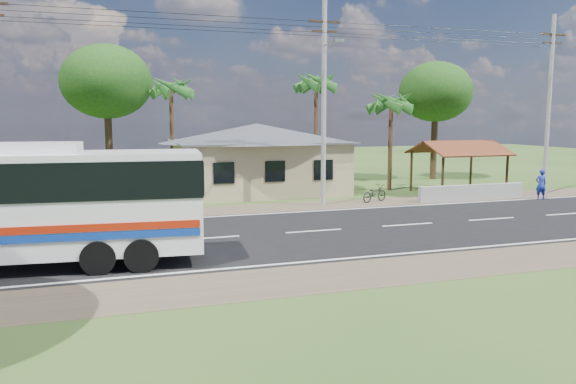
% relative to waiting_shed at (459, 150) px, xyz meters
% --- Properties ---
extents(ground, '(120.00, 120.00, 0.00)m').
position_rel_waiting_shed_xyz_m(ground, '(-13.00, -8.50, -2.73)').
color(ground, '#2D4719').
rests_on(ground, ground).
extents(road, '(120.00, 16.00, 0.03)m').
position_rel_waiting_shed_xyz_m(road, '(-13.00, -8.50, -2.72)').
color(road, black).
rests_on(road, ground).
extents(house, '(12.40, 10.00, 5.00)m').
position_rel_waiting_shed_xyz_m(house, '(-12.00, 4.50, -0.09)').
color(house, tan).
rests_on(house, ground).
extents(waiting_shed, '(5.20, 4.48, 3.35)m').
position_rel_waiting_shed_xyz_m(waiting_shed, '(0.00, 0.00, 0.00)').
color(waiting_shed, '#392715').
rests_on(waiting_shed, ground).
extents(concrete_barrier, '(7.00, 0.30, 0.90)m').
position_rel_waiting_shed_xyz_m(concrete_barrier, '(-1.00, -2.90, -2.28)').
color(concrete_barrier, '#9E9E99').
rests_on(concrete_barrier, ground).
extents(utility_poles, '(32.80, 2.22, 11.00)m').
position_rel_waiting_shed_xyz_m(utility_poles, '(-10.33, -2.01, 3.04)').
color(utility_poles, '#9E9E99').
rests_on(utility_poles, ground).
extents(palm_near, '(2.80, 2.80, 6.70)m').
position_rel_waiting_shed_xyz_m(palm_near, '(-3.50, 2.50, 2.98)').
color(palm_near, '#47301E').
rests_on(palm_near, ground).
extents(palm_mid, '(2.80, 2.80, 8.20)m').
position_rel_waiting_shed_xyz_m(palm_mid, '(-7.00, 7.00, 4.43)').
color(palm_mid, '#47301E').
rests_on(palm_mid, ground).
extents(palm_far, '(2.80, 2.80, 7.70)m').
position_rel_waiting_shed_xyz_m(palm_far, '(-17.00, 7.50, 3.95)').
color(palm_far, '#47301E').
rests_on(palm_far, ground).
extents(tree_behind_house, '(6.00, 6.00, 9.61)m').
position_rel_waiting_shed_xyz_m(tree_behind_house, '(-21.00, 9.50, 4.39)').
color(tree_behind_house, '#47301E').
rests_on(tree_behind_house, ground).
extents(tree_behind_shed, '(5.60, 5.60, 9.02)m').
position_rel_waiting_shed_xyz_m(tree_behind_shed, '(3.00, 7.50, 3.95)').
color(tree_behind_shed, '#47301E').
rests_on(tree_behind_shed, ground).
extents(motorcycle, '(1.98, 1.30, 0.98)m').
position_rel_waiting_shed_xyz_m(motorcycle, '(-6.78, -1.82, -2.24)').
color(motorcycle, black).
rests_on(motorcycle, ground).
extents(person, '(0.74, 0.58, 1.80)m').
position_rel_waiting_shed_xyz_m(person, '(2.87, -4.07, -1.83)').
color(person, '#1C2D9A').
rests_on(person, ground).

